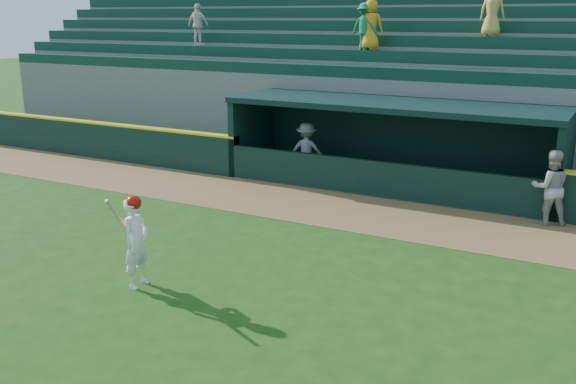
# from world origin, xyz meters

# --- Properties ---
(ground) EXTENTS (120.00, 120.00, 0.00)m
(ground) POSITION_xyz_m (0.00, 0.00, 0.00)
(ground) COLOR #1E4511
(ground) RESTS_ON ground
(warning_track) EXTENTS (40.00, 3.00, 0.01)m
(warning_track) POSITION_xyz_m (0.00, 4.90, 0.01)
(warning_track) COLOR brown
(warning_track) RESTS_ON ground
(field_wall_left) EXTENTS (15.50, 0.30, 1.20)m
(field_wall_left) POSITION_xyz_m (-12.25, 6.55, 0.60)
(field_wall_left) COLOR black
(field_wall_left) RESTS_ON ground
(wall_stripe_left) EXTENTS (15.50, 0.32, 0.06)m
(wall_stripe_left) POSITION_xyz_m (-12.25, 6.55, 1.23)
(wall_stripe_left) COLOR yellow
(wall_stripe_left) RESTS_ON field_wall_left
(dugout_player_front) EXTENTS (1.06, 0.95, 1.79)m
(dugout_player_front) POSITION_xyz_m (4.49, 6.21, 0.90)
(dugout_player_front) COLOR #ABABA5
(dugout_player_front) RESTS_ON ground
(dugout_player_inside) EXTENTS (1.23, 0.93, 1.69)m
(dugout_player_inside) POSITION_xyz_m (-2.59, 7.50, 0.84)
(dugout_player_inside) COLOR #A4A49F
(dugout_player_inside) RESTS_ON ground
(dugout) EXTENTS (9.40, 2.80, 2.46)m
(dugout) POSITION_xyz_m (0.00, 8.00, 1.36)
(dugout) COLOR slate
(dugout) RESTS_ON ground
(stands) EXTENTS (34.50, 6.25, 7.53)m
(stands) POSITION_xyz_m (0.01, 12.57, 2.39)
(stands) COLOR slate
(stands) RESTS_ON ground
(batter_at_plate) EXTENTS (0.46, 0.80, 1.73)m
(batter_at_plate) POSITION_xyz_m (-1.57, -1.24, 0.86)
(batter_at_plate) COLOR white
(batter_at_plate) RESTS_ON ground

